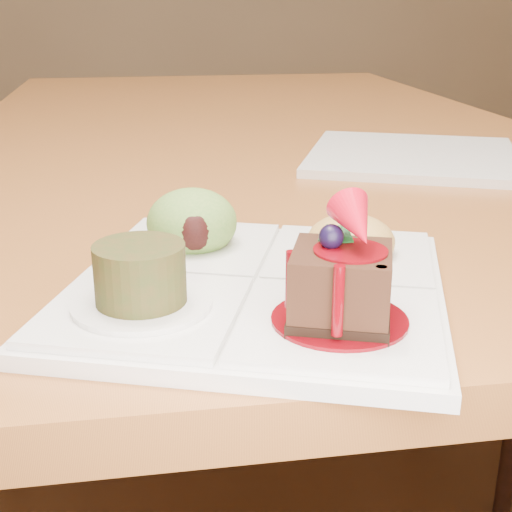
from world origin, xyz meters
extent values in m
plane|color=#5C331A|center=(0.00, 0.00, 0.00)|extent=(6.00, 6.00, 0.00)
cube|color=#985A27|center=(0.00, 0.00, 0.73)|extent=(1.00, 1.80, 0.04)
cylinder|color=#985A27|center=(-0.44, 0.84, 0.35)|extent=(0.06, 0.06, 0.71)
cylinder|color=#985A27|center=(0.44, 0.84, 0.35)|extent=(0.06, 0.06, 0.71)
cylinder|color=black|center=(-0.50, 0.12, 0.23)|extent=(0.04, 0.04, 0.45)
cylinder|color=black|center=(0.43, 0.15, 0.20)|extent=(0.03, 0.03, 0.40)
cube|color=silver|center=(-0.12, -0.75, 0.76)|extent=(0.36, 0.36, 0.01)
cube|color=silver|center=(-0.08, -0.84, 0.77)|extent=(0.17, 0.17, 0.01)
cube|color=silver|center=(-0.20, -0.79, 0.77)|extent=(0.17, 0.17, 0.01)
cube|color=silver|center=(-0.16, -0.66, 0.77)|extent=(0.17, 0.17, 0.01)
cube|color=silver|center=(-0.03, -0.71, 0.77)|extent=(0.17, 0.17, 0.01)
cylinder|color=#5A0309|center=(-0.08, -0.84, 0.77)|extent=(0.09, 0.09, 0.00)
cube|color=black|center=(-0.08, -0.84, 0.77)|extent=(0.08, 0.08, 0.01)
cube|color=black|center=(-0.08, -0.84, 0.80)|extent=(0.08, 0.08, 0.04)
cylinder|color=#5A0309|center=(-0.08, -0.84, 0.82)|extent=(0.05, 0.05, 0.00)
sphere|color=black|center=(-0.08, -0.83, 0.83)|extent=(0.02, 0.02, 0.02)
cone|color=#B00B1D|center=(-0.07, -0.84, 0.84)|extent=(0.03, 0.05, 0.04)
cube|color=#0F3F16|center=(-0.07, -0.82, 0.82)|extent=(0.01, 0.02, 0.01)
cube|color=#0F3F16|center=(-0.08, -0.82, 0.82)|extent=(0.02, 0.02, 0.01)
cylinder|color=#5A0309|center=(-0.09, -0.87, 0.80)|extent=(0.01, 0.01, 0.05)
cylinder|color=#5A0309|center=(-0.06, -0.87, 0.80)|extent=(0.01, 0.01, 0.04)
cylinder|color=#5A0309|center=(-0.11, -0.83, 0.80)|extent=(0.01, 0.01, 0.04)
cylinder|color=silver|center=(-0.20, -0.79, 0.77)|extent=(0.10, 0.10, 0.00)
cylinder|color=#3D2B11|center=(-0.20, -0.79, 0.79)|extent=(0.06, 0.06, 0.04)
cylinder|color=#4F2611|center=(-0.20, -0.79, 0.81)|extent=(0.05, 0.05, 0.00)
ellipsoid|color=olive|center=(-0.16, -0.66, 0.79)|extent=(0.08, 0.08, 0.06)
ellipsoid|color=black|center=(-0.16, -0.69, 0.79)|extent=(0.04, 0.03, 0.03)
ellipsoid|color=#C28F46|center=(-0.03, -0.71, 0.78)|extent=(0.07, 0.07, 0.04)
cube|color=#BC400D|center=(-0.02, -0.70, 0.78)|extent=(0.02, 0.02, 0.02)
cube|color=#427719|center=(-0.03, -0.70, 0.78)|extent=(0.02, 0.02, 0.02)
cube|color=#BC400D|center=(-0.04, -0.69, 0.78)|extent=(0.02, 0.02, 0.02)
cube|color=#427719|center=(-0.04, -0.71, 0.78)|extent=(0.02, 0.02, 0.02)
cube|color=#BC400D|center=(-0.04, -0.72, 0.78)|extent=(0.02, 0.02, 0.02)
cube|color=#427719|center=(-0.03, -0.73, 0.78)|extent=(0.02, 0.02, 0.02)
cube|color=#BC400D|center=(-0.02, -0.72, 0.78)|extent=(0.02, 0.02, 0.02)
cube|color=silver|center=(0.18, -0.30, 0.76)|extent=(0.37, 0.37, 0.01)
camera|label=1|loc=(-0.20, -1.25, 0.97)|focal=50.00mm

